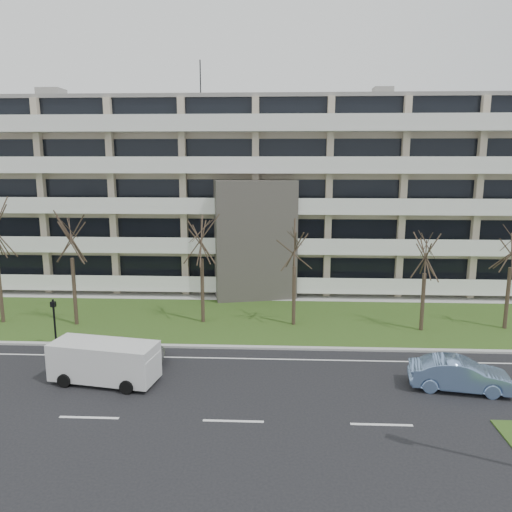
{
  "coord_description": "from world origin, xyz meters",
  "views": [
    {
      "loc": [
        1.81,
        -18.63,
        10.54
      ],
      "look_at": [
        0.46,
        10.0,
        4.94
      ],
      "focal_mm": 35.0,
      "sensor_mm": 36.0,
      "label": 1
    }
  ],
  "objects_px": {
    "pedestrian_signal": "(54,317)",
    "white_van": "(106,359)",
    "silver_pickup": "(114,353)",
    "blue_sedan": "(460,374)"
  },
  "relations": [
    {
      "from": "pedestrian_signal",
      "to": "white_van",
      "type": "bearing_deg",
      "value": -39.25
    },
    {
      "from": "silver_pickup",
      "to": "white_van",
      "type": "distance_m",
      "value": 1.95
    },
    {
      "from": "blue_sedan",
      "to": "pedestrian_signal",
      "type": "xyz_separation_m",
      "value": [
        -21.01,
        4.32,
        1.05
      ]
    },
    {
      "from": "white_van",
      "to": "pedestrian_signal",
      "type": "bearing_deg",
      "value": 145.54
    },
    {
      "from": "pedestrian_signal",
      "to": "blue_sedan",
      "type": "bearing_deg",
      "value": -6.59
    },
    {
      "from": "blue_sedan",
      "to": "white_van",
      "type": "relative_size",
      "value": 0.85
    },
    {
      "from": "blue_sedan",
      "to": "pedestrian_signal",
      "type": "relative_size",
      "value": 1.6
    },
    {
      "from": "silver_pickup",
      "to": "white_van",
      "type": "relative_size",
      "value": 0.98
    },
    {
      "from": "white_van",
      "to": "pedestrian_signal",
      "type": "xyz_separation_m",
      "value": [
        -4.4,
        4.29,
        0.62
      ]
    },
    {
      "from": "white_van",
      "to": "silver_pickup",
      "type": "bearing_deg",
      "value": 106.73
    }
  ]
}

